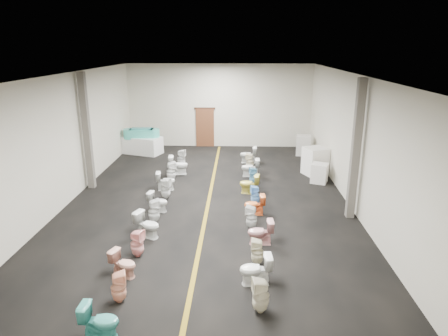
{
  "coord_description": "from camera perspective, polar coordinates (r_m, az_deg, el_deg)",
  "views": [
    {
      "loc": [
        1.06,
        -13.78,
        5.41
      ],
      "look_at": [
        0.51,
        1.0,
        0.86
      ],
      "focal_mm": 32.0,
      "sensor_mm": 36.0,
      "label": 1
    }
  ],
  "objects": [
    {
      "name": "floor",
      "position": [
        14.84,
        -2.12,
        -4.29
      ],
      "size": [
        16.0,
        16.0,
        0.0
      ],
      "primitive_type": "plane",
      "color": "black",
      "rests_on": "ground"
    },
    {
      "name": "ceiling",
      "position": [
        13.85,
        -2.32,
        13.31
      ],
      "size": [
        16.0,
        16.0,
        0.0
      ],
      "primitive_type": "plane",
      "rotation": [
        3.14,
        0.0,
        0.0
      ],
      "color": "black",
      "rests_on": "ground"
    },
    {
      "name": "wall_back",
      "position": [
        22.03,
        -0.66,
        8.85
      ],
      "size": [
        10.0,
        0.0,
        10.0
      ],
      "primitive_type": "plane",
      "rotation": [
        1.57,
        0.0,
        0.0
      ],
      "color": "beige",
      "rests_on": "ground"
    },
    {
      "name": "wall_front",
      "position": [
        6.67,
        -7.39,
        -11.35
      ],
      "size": [
        10.0,
        0.0,
        10.0
      ],
      "primitive_type": "plane",
      "rotation": [
        -1.57,
        0.0,
        0.0
      ],
      "color": "beige",
      "rests_on": "ground"
    },
    {
      "name": "wall_left",
      "position": [
        15.38,
        -21.18,
        4.08
      ],
      "size": [
        0.0,
        16.0,
        16.0
      ],
      "primitive_type": "plane",
      "rotation": [
        1.57,
        0.0,
        1.57
      ],
      "color": "beige",
      "rests_on": "ground"
    },
    {
      "name": "wall_right",
      "position": [
        14.68,
        17.69,
        3.85
      ],
      "size": [
        0.0,
        16.0,
        16.0
      ],
      "primitive_type": "plane",
      "rotation": [
        1.57,
        0.0,
        -1.57
      ],
      "color": "beige",
      "rests_on": "ground"
    },
    {
      "name": "aisle_stripe",
      "position": [
        14.84,
        -2.12,
        -4.28
      ],
      "size": [
        0.12,
        15.6,
        0.01
      ],
      "primitive_type": "cube",
      "color": "#806312",
      "rests_on": "floor"
    },
    {
      "name": "back_door",
      "position": [
        22.23,
        -2.73,
        5.77
      ],
      "size": [
        1.0,
        0.1,
        2.1
      ],
      "primitive_type": "cube",
      "color": "#562D19",
      "rests_on": "floor"
    },
    {
      "name": "door_frame",
      "position": [
        22.06,
        -2.77,
        8.5
      ],
      "size": [
        1.15,
        0.08,
        0.1
      ],
      "primitive_type": "cube",
      "color": "#331C11",
      "rests_on": "back_door"
    },
    {
      "name": "column_left",
      "position": [
        16.19,
        -19.02,
        4.91
      ],
      "size": [
        0.25,
        0.25,
        4.5
      ],
      "primitive_type": "cube",
      "color": "#59544C",
      "rests_on": "floor"
    },
    {
      "name": "column_right",
      "position": [
        13.21,
        18.3,
        2.37
      ],
      "size": [
        0.25,
        0.25,
        4.5
      ],
      "primitive_type": "cube",
      "color": "#59544C",
      "rests_on": "floor"
    },
    {
      "name": "display_table",
      "position": [
        21.23,
        -11.6,
        3.2
      ],
      "size": [
        2.19,
        1.58,
        0.88
      ],
      "primitive_type": "cube",
      "rotation": [
        0.0,
        0.0,
        -0.33
      ],
      "color": "white",
      "rests_on": "floor"
    },
    {
      "name": "bathtub",
      "position": [
        21.1,
        -11.7,
        4.87
      ],
      "size": [
        1.86,
        0.72,
        0.55
      ],
      "rotation": [
        0.0,
        0.0,
        0.05
      ],
      "color": "#40B8A7",
      "rests_on": "display_table"
    },
    {
      "name": "appliance_crate_a",
      "position": [
        16.82,
        13.48,
        -0.72
      ],
      "size": [
        0.8,
        0.8,
        0.8
      ],
      "primitive_type": "cube",
      "rotation": [
        0.0,
        0.0,
        -0.38
      ],
      "color": "silver",
      "rests_on": "floor"
    },
    {
      "name": "appliance_crate_b",
      "position": [
        17.75,
        12.89,
        0.94
      ],
      "size": [
        1.15,
        1.15,
        1.21
      ],
      "primitive_type": "cube",
      "rotation": [
        0.0,
        0.0,
        0.4
      ],
      "color": "white",
      "rests_on": "floor"
    },
    {
      "name": "appliance_crate_c",
      "position": [
        19.05,
        12.15,
        1.38
      ],
      "size": [
        0.77,
        0.77,
        0.76
      ],
      "primitive_type": "cube",
      "rotation": [
        0.0,
        0.0,
        -0.17
      ],
      "color": "silver",
      "rests_on": "floor"
    },
    {
      "name": "appliance_crate_d",
      "position": [
        20.92,
        11.27,
        3.21
      ],
      "size": [
        0.82,
        0.82,
        1.02
      ],
      "primitive_type": "cube",
      "rotation": [
        0.0,
        0.0,
        -0.16
      ],
      "color": "beige",
      "rests_on": "floor"
    },
    {
      "name": "toilet_left_0",
      "position": [
        8.51,
        -17.28,
        -20.15
      ],
      "size": [
        0.74,
        0.43,
        0.74
      ],
      "primitive_type": "imported",
      "rotation": [
        0.0,
        0.0,
        1.54
      ],
      "color": "teal",
      "rests_on": "floor"
    },
    {
      "name": "toilet_left_1",
      "position": [
        9.37,
        -14.83,
        -16.15
      ],
      "size": [
        0.42,
        0.42,
        0.73
      ],
      "primitive_type": "imported",
      "rotation": [
        0.0,
        0.0,
        1.91
      ],
      "color": "#F1A989",
      "rests_on": "floor"
    },
    {
      "name": "toilet_left_2",
      "position": [
        10.26,
        -14.17,
        -13.12
      ],
      "size": [
        0.75,
        0.59,
        0.68
      ],
      "primitive_type": "imported",
      "rotation": [
        0.0,
        0.0,
        1.21
      ],
      "color": "tan",
      "rests_on": "floor"
    },
    {
      "name": "toilet_left_3",
      "position": [
        11.03,
        -12.31,
        -10.47
      ],
      "size": [
        0.44,
        0.43,
        0.77
      ],
      "primitive_type": "imported",
      "rotation": [
        0.0,
        0.0,
        1.28
      ],
      "color": "#F3A6A1",
      "rests_on": "floor"
    },
    {
      "name": "toilet_left_4",
      "position": [
        12.0,
        -10.89,
        -7.97
      ],
      "size": [
        0.87,
        0.69,
        0.78
      ],
      "primitive_type": "imported",
      "rotation": [
        0.0,
        0.0,
        1.18
      ],
      "color": "silver",
      "rests_on": "floor"
    },
    {
      "name": "toilet_left_5",
      "position": [
        12.88,
        -9.98,
        -6.1
      ],
      "size": [
        0.48,
        0.47,
        0.79
      ],
      "primitive_type": "imported",
      "rotation": [
        0.0,
        0.0,
        1.98
      ],
      "color": "silver",
      "rests_on": "floor"
    },
    {
      "name": "toilet_left_6",
      "position": [
        13.75,
        -9.42,
        -4.78
      ],
      "size": [
        0.74,
        0.51,
        0.69
      ],
      "primitive_type": "imported",
      "rotation": [
        0.0,
        0.0,
        1.37
      ],
      "color": "silver",
      "rests_on": "floor"
    },
    {
      "name": "toilet_left_7",
      "position": [
        14.77,
        -8.35,
        -2.96
      ],
      "size": [
        0.44,
        0.44,
        0.78
      ],
      "primitive_type": "imported",
      "rotation": [
        0.0,
        0.0,
        1.28
      ],
      "color": "silver",
      "rests_on": "floor"
    },
    {
      "name": "toilet_left_8",
      "position": [
        15.69,
        -8.34,
        -1.84
      ],
      "size": [
        0.77,
        0.51,
        0.74
      ],
      "primitive_type": "imported",
      "rotation": [
        0.0,
        0.0,
        1.71
      ],
      "color": "silver",
      "rests_on": "floor"
    },
    {
      "name": "toilet_left_9",
      "position": [
        16.7,
        -7.57,
        -0.48
      ],
      "size": [
        0.5,
        0.49,
        0.82
      ],
      "primitive_type": "imported",
      "rotation": [
        0.0,
        0.0,
        2.0
      ],
      "color": "white",
      "rests_on": "floor"
    },
    {
      "name": "toilet_left_10",
      "position": [
        17.53,
        -6.53,
        0.44
      ],
      "size": [
        0.86,
        0.54,
        0.84
      ],
      "primitive_type": "imported",
      "rotation": [
        0.0,
        0.0,
        1.67
      ],
      "color": "white",
      "rests_on": "floor"
    },
    {
      "name": "toilet_left_11",
      "position": [
        18.59,
        -6.13,
        1.4
      ],
      "size": [
        0.43,
        0.42,
        0.82
      ],
      "primitive_type": "imported",
      "rotation": [
        0.0,
        0.0,
        1.42
      ],
      "color": "silver",
      "rests_on": "floor"
    },
    {
      "name": "toilet_right_0",
      "position": [
        8.81,
        5.27,
        -17.69
      ],
      "size": [
        0.41,
        0.41,
        0.8
      ],
      "primitive_type": "imported",
      "rotation": [
        0.0,
        0.0,
        -1.42
      ],
      "color": "beige",
      "rests_on": "floor"
    },
    {
      "name": "toilet_right_1",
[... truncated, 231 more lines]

